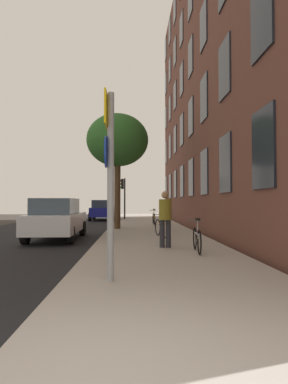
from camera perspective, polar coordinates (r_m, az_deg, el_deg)
The scene contains 14 objects.
ground_plane at distance 17.68m, azimuth -10.83°, elevation -6.59°, with size 41.80×41.80×0.00m, color #332D28.
road_asphalt at distance 18.12m, azimuth -17.45°, elevation -6.41°, with size 7.00×38.00×0.01m, color black.
sidewalk at distance 17.50m, azimuth 0.65°, elevation -6.48°, with size 4.20×38.00×0.12m, color #9E9389.
building_facade at distance 18.71m, azimuth 9.24°, elevation 20.91°, with size 0.56×27.00×17.37m.
sign_post at distance 5.67m, azimuth -6.25°, elevation 4.10°, with size 0.15×0.60×3.33m.
traffic_light at distance 25.31m, azimuth -3.72°, elevation 0.18°, with size 0.43×0.24×3.24m.
tree_near at distance 16.70m, azimuth -4.78°, elevation 9.12°, with size 3.18×3.18×5.92m.
bicycle_0 at distance 8.95m, azimuth 9.49°, elevation -8.28°, with size 0.42×1.60×0.94m.
bicycle_1 at distance 12.61m, azimuth 3.16°, elevation -6.34°, with size 0.51×1.63×0.96m.
bicycle_2 at distance 15.14m, azimuth 4.26°, elevation -5.57°, with size 0.47×1.70×0.96m.
bicycle_3 at distance 19.43m, azimuth 1.78°, elevation -4.73°, with size 0.42×1.64×0.96m.
pedestrian_0 at distance 9.68m, azimuth 3.83°, elevation -4.17°, with size 0.53×0.53×1.71m.
car_0 at distance 13.02m, azimuth -15.36°, elevation -4.60°, with size 1.84×4.32×1.62m.
car_1 at distance 26.07m, azimuth -7.44°, elevation -3.18°, with size 2.03×4.09×1.62m.
Camera 1 is at (0.25, -2.42, 1.51)m, focal length 29.73 mm.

